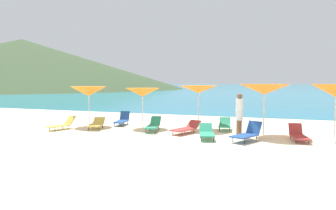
{
  "coord_description": "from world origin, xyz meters",
  "views": [
    {
      "loc": [
        3.39,
        -10.29,
        2.34
      ],
      "look_at": [
        -1.55,
        3.61,
        1.2
      ],
      "focal_mm": 31.14,
      "sensor_mm": 36.0,
      "label": 1
    }
  ],
  "objects": [
    {
      "name": "lounge_chair_8",
      "position": [
        -4.37,
        3.96,
        0.28
      ],
      "size": [
        0.87,
        1.62,
        0.7
      ],
      "rotation": [
        0.0,
        0.0,
        0.22
      ],
      "color": "#1E478C",
      "rests_on": "ground_plane"
    },
    {
      "name": "ocean_water",
      "position": [
        0.0,
        229.82,
        0.01
      ],
      "size": [
        650.0,
        440.0,
        0.02
      ],
      "primitive_type": "cube",
      "color": "teal",
      "rests_on": "ground_plane"
    },
    {
      "name": "headland_hill",
      "position": [
        -86.64,
        76.98,
        9.44
      ],
      "size": [
        123.45,
        123.45,
        18.88
      ],
      "primitive_type": "cone",
      "color": "#384C2D",
      "rests_on": "ground_plane"
    },
    {
      "name": "lounge_chair_7",
      "position": [
        -0.27,
        2.51,
        0.25
      ],
      "size": [
        1.18,
        1.77,
        0.54
      ],
      "rotation": [
        0.0,
        0.0,
        -0.37
      ],
      "color": "#A53333",
      "rests_on": "ground_plane"
    },
    {
      "name": "umbrella_2",
      "position": [
        -0.1,
        4.16,
        2.0
      ],
      "size": [
        1.97,
        1.97,
        2.19
      ],
      "color": "silver",
      "rests_on": "ground_plane"
    },
    {
      "name": "lounge_chair_2",
      "position": [
        1.27,
        4.02,
        0.29
      ],
      "size": [
        0.73,
        1.5,
        0.57
      ],
      "rotation": [
        0.0,
        0.0,
        0.13
      ],
      "color": "#268C66",
      "rests_on": "ground_plane"
    },
    {
      "name": "umbrella_4",
      "position": [
        5.85,
        3.02,
        2.01
      ],
      "size": [
        2.0,
        2.0,
        2.27
      ],
      "color": "silver",
      "rests_on": "ground_plane"
    },
    {
      "name": "umbrella_1",
      "position": [
        -2.96,
        3.6,
        1.83
      ],
      "size": [
        1.8,
        1.8,
        2.05
      ],
      "color": "silver",
      "rests_on": "ground_plane"
    },
    {
      "name": "umbrella_3",
      "position": [
        3.1,
        3.29,
        2.04
      ],
      "size": [
        2.19,
        2.19,
        2.27
      ],
      "color": "silver",
      "rests_on": "ground_plane"
    },
    {
      "name": "lounge_chair_0",
      "position": [
        -1.95,
        2.63,
        0.3
      ],
      "size": [
        0.83,
        1.79,
        0.63
      ],
      "rotation": [
        0.0,
        0.0,
        0.19
      ],
      "color": "#268C66",
      "rests_on": "ground_plane"
    },
    {
      "name": "lounge_chair_6",
      "position": [
        -6.44,
        1.55,
        0.26
      ],
      "size": [
        0.92,
        1.5,
        0.64
      ],
      "rotation": [
        0.0,
        0.0,
        -0.3
      ],
      "color": "#D8BF4C",
      "rests_on": "ground_plane"
    },
    {
      "name": "lounge_chair_1",
      "position": [
        2.53,
        1.59,
        0.32
      ],
      "size": [
        1.21,
        1.58,
        0.76
      ],
      "rotation": [
        0.0,
        0.0,
        -0.48
      ],
      "color": "#1E478C",
      "rests_on": "ground_plane"
    },
    {
      "name": "beachgoer_0",
      "position": [
        2.11,
        2.52,
        1.01
      ],
      "size": [
        0.31,
        0.31,
        1.87
      ],
      "rotation": [
        0.0,
        0.0,
        3.79
      ],
      "color": "brown",
      "rests_on": "ground_plane"
    },
    {
      "name": "umbrella_0",
      "position": [
        -5.97,
        3.18,
        1.87
      ],
      "size": [
        2.0,
        2.0,
        2.13
      ],
      "color": "silver",
      "rests_on": "ground_plane"
    },
    {
      "name": "lounge_chair_4",
      "position": [
        4.47,
        2.37,
        0.25
      ],
      "size": [
        0.77,
        1.53,
        0.64
      ],
      "rotation": [
        0.0,
        0.0,
        0.16
      ],
      "color": "#A53333",
      "rests_on": "ground_plane"
    },
    {
      "name": "ground_plane",
      "position": [
        0.0,
        10.0,
        -0.15
      ],
      "size": [
        50.0,
        100.0,
        0.3
      ],
      "primitive_type": "cube",
      "color": "beige"
    },
    {
      "name": "lounge_chair_5",
      "position": [
        -4.92,
        2.28,
        0.26
      ],
      "size": [
        1.04,
        1.62,
        0.52
      ],
      "rotation": [
        0.0,
        0.0,
        0.33
      ],
      "color": "#D8BF4C",
      "rests_on": "ground_plane"
    },
    {
      "name": "lounge_chair_3",
      "position": [
        0.9,
        1.49,
        0.28
      ],
      "size": [
        0.94,
        1.55,
        0.58
      ],
      "rotation": [
        0.0,
        0.0,
        0.28
      ],
      "color": "#268C66",
      "rests_on": "ground_plane"
    }
  ]
}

